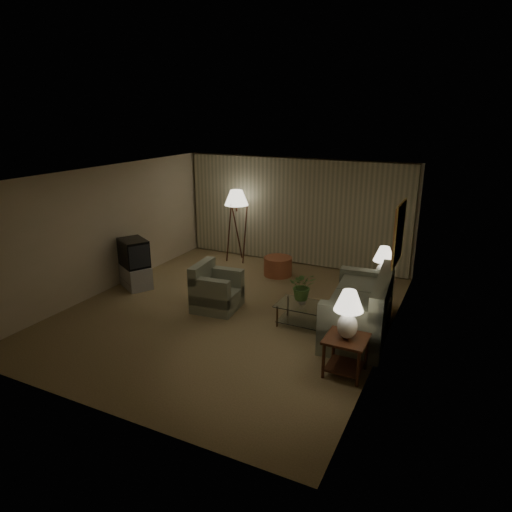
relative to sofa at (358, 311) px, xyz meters
The scene contains 16 objects.
ground 2.54m from the sofa, behind, with size 7.00×7.00×0.00m, color #9F8557.
room_shell 3.11m from the sofa, 151.33° to the left, with size 6.04×7.02×2.72m.
sofa is the anchor object (origin of this frame).
armchair 2.79m from the sofa, behind, with size 1.03×1.00×0.74m.
side_table_near 1.36m from the sofa, 83.66° to the right, with size 0.62×0.62×0.60m.
side_table_far 1.26m from the sofa, 83.16° to the left, with size 0.48×0.40×0.60m.
table_lamp_near 1.48m from the sofa, 83.66° to the right, with size 0.43×0.43×0.75m.
table_lamp_far 1.38m from the sofa, 83.16° to the left, with size 0.41×0.41×0.70m.
coffee_table 0.88m from the sofa, behind, with size 1.20×0.66×0.41m.
tv_cabinet 5.05m from the sofa, behind, with size 0.95×0.83×0.50m, color #AAAAAD.
crt_tv 5.06m from the sofa, behind, with size 0.86×0.78×0.60m, color black.
floor_lamp 4.76m from the sofa, 144.89° to the left, with size 0.61×0.61×1.88m.
ottoman 3.30m from the sofa, 138.51° to the left, with size 0.67×0.67×0.45m, color #A95039.
vase 1.01m from the sofa, behind, with size 0.13×0.13×0.14m, color silver.
flowers 1.08m from the sofa, behind, with size 0.48×0.42×0.53m, color #4E7C37.
book 0.64m from the sofa, 161.82° to the right, with size 0.18×0.24×0.02m, color olive.
Camera 1 is at (4.09, -7.21, 3.81)m, focal length 32.00 mm.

